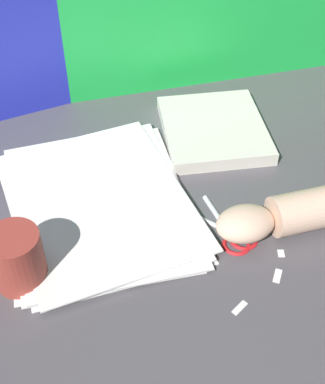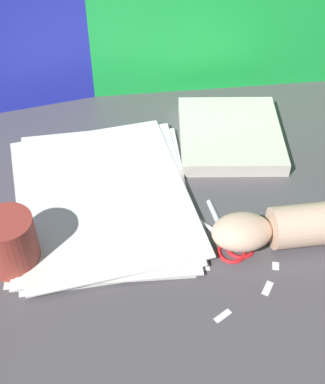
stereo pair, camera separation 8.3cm
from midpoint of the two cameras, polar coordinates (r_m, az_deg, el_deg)
ground_plane at (r=0.86m, az=5.11°, el=-3.84°), size 6.00×6.00×0.00m
backdrop_panel_left at (r=1.05m, az=-10.95°, el=17.84°), size 0.62×0.11×0.37m
paper_stack at (r=0.90m, az=-3.75°, el=-0.61°), size 0.32×0.38×0.02m
book_closed at (r=1.03m, az=9.53°, el=5.98°), size 0.22×0.24×0.03m
scissors at (r=0.85m, az=9.75°, el=-5.11°), size 0.11×0.14×0.01m
hand_forearm at (r=0.86m, az=18.66°, el=-3.41°), size 0.31×0.08×0.07m
paper_scrap_near at (r=0.77m, az=9.62°, el=-13.06°), size 0.03×0.02×0.00m
paper_scrap_mid at (r=0.83m, az=14.83°, el=-7.78°), size 0.01×0.02×0.00m
paper_scrap_far at (r=0.81m, az=14.12°, el=-10.08°), size 0.02×0.03×0.00m
mug at (r=0.80m, az=-13.02°, el=-5.46°), size 0.08×0.08×0.09m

